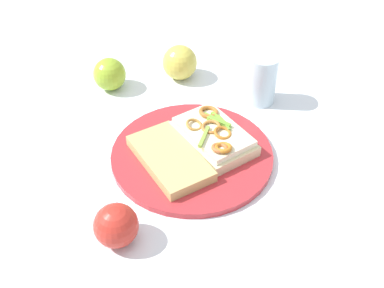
% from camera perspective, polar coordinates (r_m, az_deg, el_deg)
% --- Properties ---
extents(ground_plane, '(2.00, 2.00, 0.00)m').
position_cam_1_polar(ground_plane, '(0.87, 0.00, -1.59)').
color(ground_plane, silver).
rests_on(ground_plane, ground).
extents(plate, '(0.30, 0.30, 0.01)m').
position_cam_1_polar(plate, '(0.87, 0.00, -1.29)').
color(plate, '#B72E34').
rests_on(plate, ground_plane).
extents(sandwich, '(0.16, 0.18, 0.04)m').
position_cam_1_polar(sandwich, '(0.87, 2.60, 1.03)').
color(sandwich, beige).
rests_on(sandwich, plate).
extents(bread_slice_side, '(0.16, 0.19, 0.02)m').
position_cam_1_polar(bread_slice_side, '(0.84, -2.70, -1.72)').
color(bread_slice_side, tan).
rests_on(bread_slice_side, plate).
extents(apple_0, '(0.10, 0.10, 0.07)m').
position_cam_1_polar(apple_0, '(1.04, -9.96, 8.34)').
color(apple_0, '#8EB22B').
rests_on(apple_0, ground_plane).
extents(apple_1, '(0.08, 0.08, 0.07)m').
position_cam_1_polar(apple_1, '(0.73, -9.19, -9.72)').
color(apple_1, red).
rests_on(apple_1, ground_plane).
extents(apple_2, '(0.11, 0.11, 0.08)m').
position_cam_1_polar(apple_2, '(1.06, -1.26, 9.87)').
color(apple_2, gold).
rests_on(apple_2, ground_plane).
extents(drinking_glass, '(0.06, 0.06, 0.11)m').
position_cam_1_polar(drinking_glass, '(0.99, 8.49, 7.72)').
color(drinking_glass, silver).
rests_on(drinking_glass, ground_plane).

